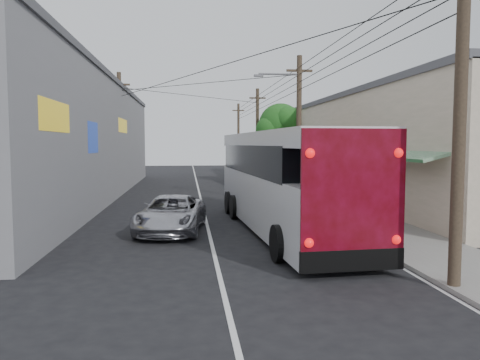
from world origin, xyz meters
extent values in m
plane|color=black|center=(0.00, 0.00, 0.00)|extent=(120.00, 120.00, 0.00)
cube|color=slate|center=(6.50, 20.00, 0.06)|extent=(3.00, 80.00, 0.12)
cube|color=beige|center=(11.00, 22.00, 3.00)|extent=(6.00, 40.00, 6.00)
cube|color=#4C4C51|center=(11.00, 22.00, 6.10)|extent=(6.20, 40.00, 0.30)
cube|color=#186C2C|center=(7.70, 6.00, 2.90)|extent=(1.39, 6.00, 0.46)
cube|color=#C56C17|center=(7.70, 14.00, 2.90)|extent=(1.39, 6.00, 0.46)
cube|color=#186C2C|center=(7.70, 22.00, 2.90)|extent=(1.39, 6.00, 0.46)
cube|color=#C56C17|center=(7.70, 30.00, 2.90)|extent=(1.39, 6.00, 0.46)
cube|color=#186C2C|center=(7.70, 38.00, 2.90)|extent=(1.39, 6.00, 0.46)
cube|color=slate|center=(-8.50, 18.00, 3.50)|extent=(7.00, 36.00, 7.00)
cube|color=#4C4C51|center=(-8.50, 18.00, 7.10)|extent=(7.20, 36.00, 0.30)
cube|color=yellow|center=(-5.05, 4.00, 4.20)|extent=(0.12, 3.50, 1.00)
cube|color=#1433A5|center=(-5.05, 10.00, 3.60)|extent=(0.12, 2.20, 1.40)
cube|color=yellow|center=(-5.05, 20.00, 4.50)|extent=(0.12, 4.00, 0.90)
cylinder|color=#473828|center=(5.20, -2.00, 4.00)|extent=(0.28, 0.28, 8.00)
cylinder|color=#473828|center=(5.20, 13.00, 4.00)|extent=(0.28, 0.28, 8.00)
cube|color=#473828|center=(5.20, 13.00, 7.20)|extent=(1.40, 0.12, 0.12)
cylinder|color=#473828|center=(5.20, 28.00, 4.00)|extent=(0.28, 0.28, 8.00)
cube|color=#473828|center=(5.20, 28.00, 7.20)|extent=(1.40, 0.12, 0.12)
cylinder|color=#473828|center=(5.20, 43.00, 4.00)|extent=(0.28, 0.28, 8.00)
cube|color=#473828|center=(5.20, 43.00, 7.20)|extent=(1.40, 0.12, 0.12)
cylinder|color=#473828|center=(-5.20, 20.00, 4.00)|extent=(0.28, 0.28, 8.00)
cube|color=#473828|center=(-5.20, 20.00, 7.20)|extent=(1.40, 0.12, 0.12)
cylinder|color=#59595E|center=(4.10, 13.00, 7.00)|extent=(2.20, 0.10, 0.10)
cube|color=#59595E|center=(3.00, 13.00, 6.90)|extent=(0.50, 0.18, 0.12)
cylinder|color=#3F2B19|center=(6.80, 26.00, 2.00)|extent=(0.44, 0.44, 4.00)
sphere|color=#154512|center=(6.80, 26.00, 4.80)|extent=(3.60, 3.60, 3.60)
sphere|color=#154512|center=(7.80, 26.60, 4.20)|extent=(2.60, 2.60, 2.60)
sphere|color=#154512|center=(5.90, 25.60, 4.40)|extent=(2.40, 2.40, 2.40)
sphere|color=#154512|center=(7.20, 25.00, 5.20)|extent=(2.20, 2.20, 2.20)
sphere|color=#154512|center=(6.50, 26.90, 5.00)|extent=(2.00, 2.00, 2.00)
cube|color=silver|center=(2.80, 5.47, 1.23)|extent=(3.45, 12.94, 2.03)
cube|color=black|center=(2.77, 6.00, 2.72)|extent=(3.34, 10.81, 1.07)
cube|color=silver|center=(2.80, 5.47, 3.47)|extent=(3.45, 12.94, 0.53)
cube|color=maroon|center=(3.20, -0.94, 2.13)|extent=(2.65, 0.25, 3.09)
cube|color=black|center=(3.20, -0.94, 0.48)|extent=(2.67, 0.27, 0.53)
sphere|color=red|center=(2.08, -1.04, 0.96)|extent=(0.23, 0.23, 0.23)
sphere|color=red|center=(4.32, -0.90, 0.96)|extent=(0.23, 0.23, 0.23)
sphere|color=red|center=(2.08, -1.04, 3.09)|extent=(0.23, 0.23, 0.23)
sphere|color=red|center=(4.32, -0.90, 3.09)|extent=(0.23, 0.23, 0.23)
cylinder|color=black|center=(1.75, 0.91, 0.53)|extent=(0.39, 1.08, 1.07)
cylinder|color=black|center=(4.41, 1.08, 0.53)|extent=(0.39, 1.08, 1.07)
cylinder|color=black|center=(1.27, 8.58, 0.53)|extent=(0.39, 1.08, 1.07)
cylinder|color=black|center=(3.94, 8.74, 0.53)|extent=(0.39, 1.08, 1.07)
cylinder|color=black|center=(1.18, 10.18, 0.53)|extent=(0.39, 1.08, 1.07)
cylinder|color=black|center=(3.84, 10.34, 0.53)|extent=(0.39, 1.08, 1.07)
imported|color=#B6B5BC|center=(-1.40, 5.84, 0.68)|extent=(2.86, 5.13, 1.36)
imported|color=#96959D|center=(4.39, 16.41, 0.85)|extent=(2.51, 5.91, 1.70)
imported|color=#27272C|center=(4.60, 25.52, 0.72)|extent=(2.21, 4.40, 1.44)
imported|color=black|center=(3.80, 27.00, 0.82)|extent=(1.98, 5.08, 1.65)
imported|color=#CE6D8D|center=(6.25, 8.53, 1.06)|extent=(0.80, 0.69, 1.87)
imported|color=#94B3D8|center=(7.60, 10.91, 1.01)|extent=(0.99, 0.84, 1.79)
camera|label=1|loc=(-0.77, -11.76, 3.31)|focal=35.00mm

